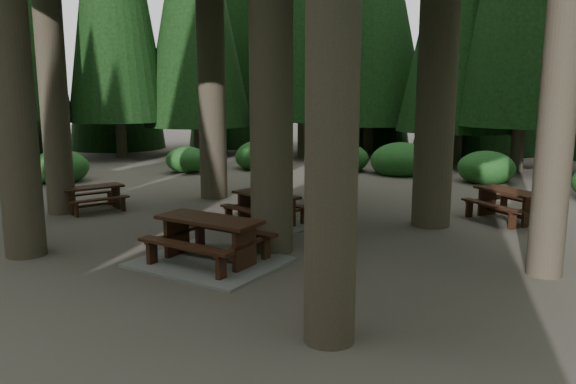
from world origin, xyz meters
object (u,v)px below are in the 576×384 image
Objects in this scene: picnic_table_a at (209,247)px; picnic_table_d at (509,200)px; picnic_table_c at (266,214)px; picnic_table_b at (93,195)px.

picnic_table_a is 1.26× the size of picnic_table_d.
picnic_table_d is (4.42, 4.02, 0.25)m from picnic_table_c.
picnic_table_d is (9.06, 5.66, 0.07)m from picnic_table_b.
picnic_table_a is 3.19m from picnic_table_c.
picnic_table_b is 10.68m from picnic_table_d.
picnic_table_a is 5.93m from picnic_table_b.
picnic_table_a is 7.72m from picnic_table_d.
picnic_table_d reaches higher than picnic_table_c.
picnic_table_a reaches higher than picnic_table_b.
picnic_table_a is at bearing -88.20° from picnic_table_d.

